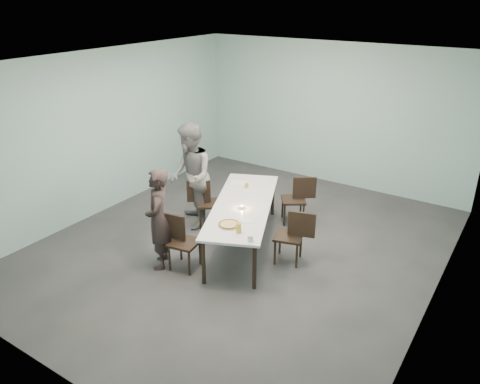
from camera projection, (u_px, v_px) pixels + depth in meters
The scene contains 16 objects.
ground at pixel (241, 246), 7.82m from camera, with size 7.00×7.00×0.00m, color #333335.
room_shell at pixel (242, 128), 7.01m from camera, with size 6.02×7.02×3.01m.
table at pixel (243, 207), 7.60m from camera, with size 1.86×2.74×0.75m.
chair_near_left at pixel (179, 238), 7.06m from camera, with size 0.64×0.48×0.87m.
chair_far_left at pixel (205, 200), 8.32m from camera, with size 0.63×0.59×0.87m.
chair_near_right at pixel (294, 233), 7.18m from camera, with size 0.65×0.52×0.87m.
chair_far_right at pixel (298, 196), 8.46m from camera, with size 0.63×0.58×0.87m.
diner_near at pixel (158, 219), 6.98m from camera, with size 0.58×0.38×1.58m, color black.
diner_far at pixel (190, 176), 8.17m from camera, with size 0.91×0.71×1.88m, color slate.
pizza at pixel (229, 224), 6.87m from camera, with size 0.34×0.34×0.04m.
side_plate at pixel (248, 221), 7.00m from camera, with size 0.18×0.18×0.01m, color white.
beer_glass at pixel (239, 228), 6.65m from camera, with size 0.08×0.08×0.15m, color gold.
water_tumbler at pixel (250, 238), 6.44m from camera, with size 0.08×0.08×0.09m, color silver.
tealight at pixel (242, 207), 7.41m from camera, with size 0.06×0.06×0.05m.
amber_tumbler at pixel (247, 185), 8.18m from camera, with size 0.07×0.07×0.08m, color gold.
menu at pixel (239, 183), 8.39m from camera, with size 0.30×0.22×0.01m, color silver.
Camera 1 is at (3.71, -5.71, 3.95)m, focal length 35.00 mm.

